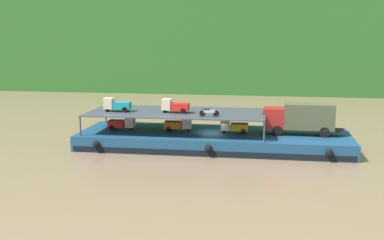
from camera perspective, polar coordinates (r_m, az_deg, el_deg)
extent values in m
plane|color=#7F664C|center=(48.84, 2.60, -3.19)|extent=(400.00, 400.00, 0.00)
cube|color=#286023|center=(106.94, 6.30, 13.79)|extent=(132.62, 35.69, 36.22)
cube|color=navy|center=(48.67, 2.61, -2.33)|extent=(27.06, 8.52, 1.50)
cube|color=black|center=(44.63, 2.00, -4.01)|extent=(26.52, 0.06, 0.50)
sphere|color=black|center=(46.83, -11.31, -2.90)|extent=(0.72, 0.72, 0.72)
sphere|color=black|center=(44.32, 1.97, -3.45)|extent=(0.72, 0.72, 0.72)
sphere|color=black|center=(44.38, 16.02, -3.83)|extent=(0.72, 0.72, 0.72)
cube|color=maroon|center=(48.24, 9.69, 0.26)|extent=(2.03, 2.22, 2.00)
cube|color=#192833|center=(48.19, 8.48, 0.71)|extent=(0.09, 1.84, 0.60)
cube|color=#474C33|center=(48.32, 13.73, 0.43)|extent=(4.84, 2.38, 2.50)
cube|color=black|center=(48.55, 13.67, -1.08)|extent=(6.82, 1.49, 0.20)
cylinder|color=black|center=(49.43, 10.12, -0.81)|extent=(1.00, 0.30, 1.00)
cylinder|color=black|center=(47.45, 10.13, -1.27)|extent=(1.00, 0.30, 1.00)
cylinder|color=black|center=(49.67, 15.25, -0.96)|extent=(1.00, 0.30, 1.00)
cylinder|color=black|center=(47.70, 15.47, -1.42)|extent=(1.00, 0.30, 1.00)
cylinder|color=#383D47|center=(51.77, 8.65, 0.29)|extent=(0.16, 0.16, 2.00)
cylinder|color=#383D47|center=(44.34, 8.59, -1.37)|extent=(0.16, 0.16, 2.00)
cylinder|color=#383D47|center=(54.74, -10.21, 0.78)|extent=(0.16, 0.16, 2.00)
cylinder|color=#383D47|center=(47.78, -13.15, -0.69)|extent=(0.16, 0.16, 2.00)
cube|color=#383D47|center=(48.71, -1.81, 0.92)|extent=(17.86, 7.72, 0.10)
cube|color=red|center=(50.36, -8.92, -0.42)|extent=(1.74, 1.25, 0.70)
cube|color=beige|center=(49.96, -7.38, -0.23)|extent=(0.93, 1.03, 1.10)
cube|color=#19232D|center=(49.83, -6.86, -0.12)|extent=(0.07, 0.85, 0.38)
cylinder|color=black|center=(50.03, -7.20, -0.85)|extent=(0.56, 0.16, 0.56)
cylinder|color=black|center=(50.04, -9.51, -0.91)|extent=(0.56, 0.16, 0.56)
cylinder|color=black|center=(51.04, -9.18, -0.69)|extent=(0.56, 0.16, 0.56)
cube|color=orange|center=(49.16, -2.26, -0.56)|extent=(1.77, 1.30, 0.70)
cube|color=beige|center=(48.95, -0.63, -0.36)|extent=(0.96, 1.05, 1.10)
cube|color=#19232D|center=(48.88, -0.09, -0.25)|extent=(0.09, 0.85, 0.38)
cylinder|color=black|center=(49.04, -0.46, -1.00)|extent=(0.57, 0.17, 0.56)
cylinder|color=black|center=(48.76, -2.80, -1.07)|extent=(0.57, 0.17, 0.56)
cylinder|color=black|center=(49.79, -2.63, -0.84)|extent=(0.57, 0.17, 0.56)
cube|color=gold|center=(48.18, 5.66, -0.83)|extent=(1.76, 1.29, 0.70)
cube|color=#C6B793|center=(48.16, 4.00, -0.56)|extent=(0.95, 1.05, 1.10)
cube|color=#19232D|center=(48.16, 3.44, -0.42)|extent=(0.09, 0.85, 0.38)
cylinder|color=black|center=(48.27, 3.81, -1.20)|extent=(0.57, 0.17, 0.56)
cylinder|color=black|center=(48.77, 6.13, -1.12)|extent=(0.57, 0.17, 0.56)
cylinder|color=black|center=(47.73, 6.13, -1.37)|extent=(0.57, 0.17, 0.56)
cube|color=teal|center=(49.27, -8.31, 1.72)|extent=(1.76, 1.28, 0.70)
cube|color=beige|center=(49.60, -9.88, 1.97)|extent=(0.95, 1.04, 1.10)
cube|color=#19232D|center=(49.72, -10.41, 2.10)|extent=(0.08, 0.85, 0.38)
cylinder|color=black|center=(49.72, -10.03, 1.34)|extent=(0.57, 0.17, 0.56)
cylinder|color=black|center=(49.73, -7.70, 1.41)|extent=(0.57, 0.17, 0.56)
cylinder|color=black|center=(48.71, -7.99, 1.22)|extent=(0.57, 0.17, 0.56)
cube|color=red|center=(47.96, -1.40, 1.60)|extent=(1.70, 1.20, 0.70)
cube|color=beige|center=(48.20, -3.04, 1.87)|extent=(0.90, 1.00, 1.10)
cube|color=#19232D|center=(48.28, -3.59, 2.01)|extent=(0.04, 0.85, 0.38)
cylinder|color=black|center=(48.32, -3.21, 1.23)|extent=(0.56, 0.14, 0.56)
cylinder|color=black|center=(48.46, -0.82, 1.27)|extent=(0.56, 0.14, 0.56)
cylinder|color=black|center=(47.43, -1.04, 1.07)|extent=(0.56, 0.14, 0.56)
cylinder|color=black|center=(45.84, 2.88, 0.77)|extent=(0.61, 0.15, 0.60)
cylinder|color=black|center=(45.88, 1.26, 0.79)|extent=(0.61, 0.15, 0.60)
cube|color=#B7B7BC|center=(45.82, 2.07, 1.05)|extent=(1.11, 0.29, 0.28)
cube|color=black|center=(45.80, 1.76, 1.27)|extent=(0.61, 0.25, 0.12)
cylinder|color=#B2B2B7|center=(45.75, 2.76, 1.45)|extent=(0.08, 0.55, 0.04)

